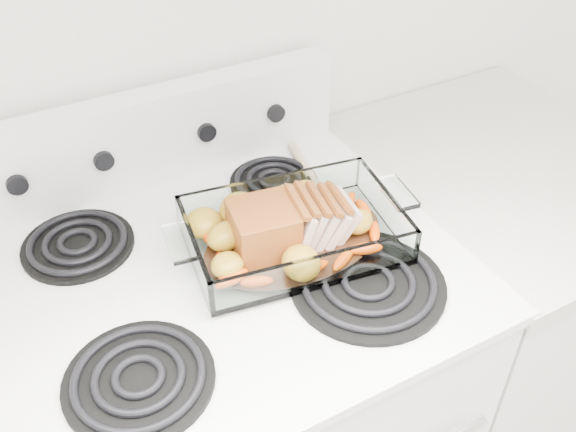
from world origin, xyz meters
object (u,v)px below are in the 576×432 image
baking_dish (294,236)px  pork_roast (283,227)px  counter_right (473,314)px  electric_range (233,423)px

baking_dish → pork_roast: pork_roast is taller
baking_dish → counter_right: bearing=11.4°
counter_right → pork_roast: pork_roast is taller
counter_right → baking_dish: 0.73m
baking_dish → pork_roast: size_ratio=1.65×
electric_range → pork_roast: electric_range is taller
electric_range → counter_right: size_ratio=1.20×
counter_right → baking_dish: bearing=-177.7°
electric_range → baking_dish: (0.13, -0.02, 0.48)m
counter_right → electric_range: bearing=179.9°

